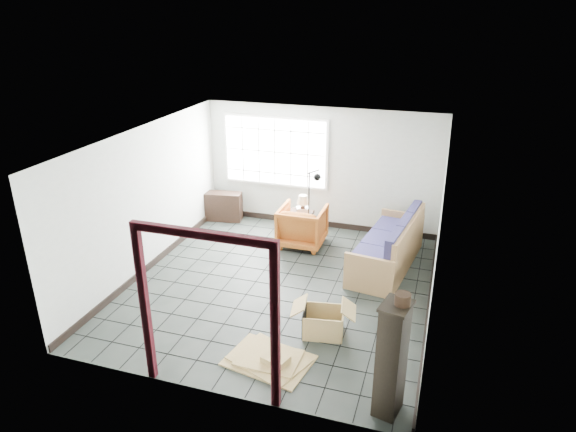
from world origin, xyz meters
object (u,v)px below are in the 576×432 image
(armchair, at_px, (302,224))
(side_table, at_px, (300,217))
(futon_sofa, at_px, (390,249))
(tall_shelf, at_px, (392,359))

(armchair, height_order, side_table, armchair)
(armchair, bearing_deg, futon_sofa, 166.84)
(armchair, bearing_deg, side_table, -66.24)
(futon_sofa, height_order, tall_shelf, tall_shelf)
(side_table, bearing_deg, futon_sofa, -21.55)
(side_table, height_order, tall_shelf, tall_shelf)
(armchair, distance_m, side_table, 0.39)
(side_table, xyz_separation_m, tall_shelf, (2.40, -4.45, 0.31))
(futon_sofa, bearing_deg, armchair, 175.09)
(side_table, relative_size, tall_shelf, 0.36)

